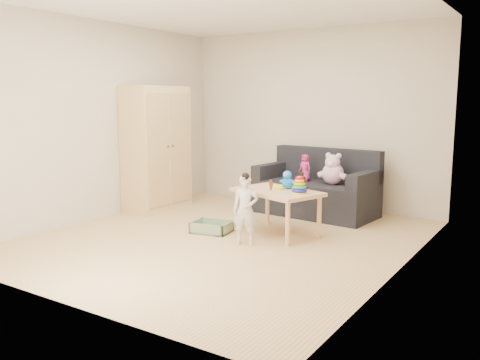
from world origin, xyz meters
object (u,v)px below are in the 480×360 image
Objects in this scene: wardrobe at (157,148)px; sofa at (315,198)px; toddler at (245,211)px; play_table at (277,212)px.

sofa is (2.09, 0.89, -0.66)m from wardrobe.
wardrobe reaches higher than sofa.
toddler is (2.07, -0.87, -0.51)m from wardrobe.
wardrobe reaches higher than toddler.
wardrobe is 1.76× the size of play_table.
sofa is at bearing 92.80° from play_table.
wardrobe is 2.34× the size of toddler.
toddler is at bearing -22.74° from wardrobe.
play_table is at bearing -82.09° from sofa.
play_table is at bearing 57.85° from toddler.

